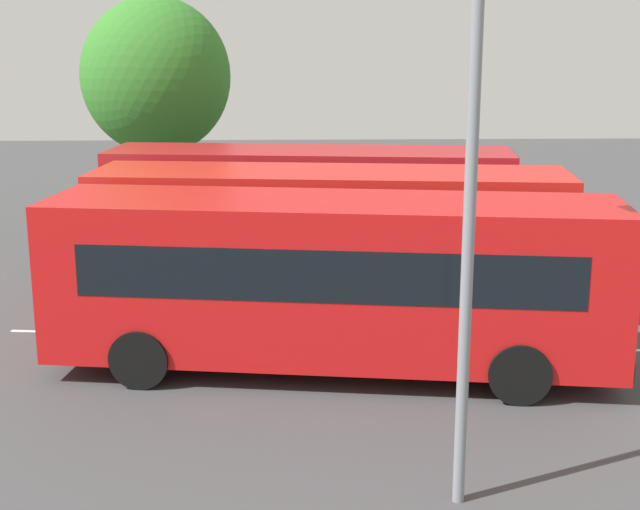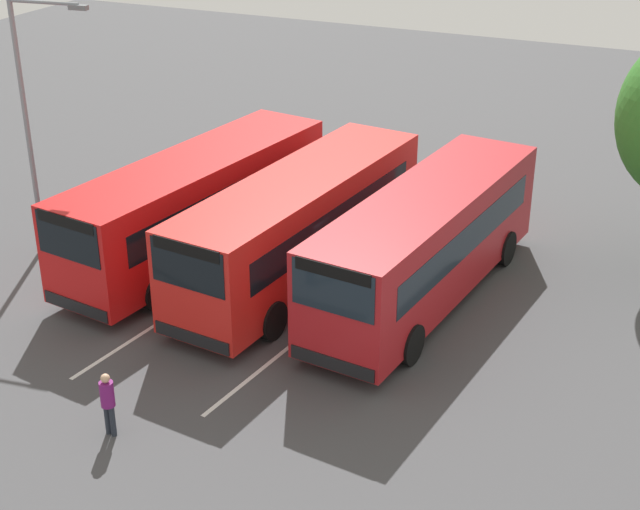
{
  "view_description": "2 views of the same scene",
  "coord_description": "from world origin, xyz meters",
  "px_view_note": "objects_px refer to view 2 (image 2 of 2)",
  "views": [
    {
      "loc": [
        -1.09,
        -19.57,
        6.18
      ],
      "look_at": [
        -0.42,
        0.43,
        1.27
      ],
      "focal_mm": 50.62,
      "sensor_mm": 36.0,
      "label": 1
    },
    {
      "loc": [
        22.32,
        10.91,
        12.75
      ],
      "look_at": [
        0.76,
        1.11,
        1.43
      ],
      "focal_mm": 52.45,
      "sensor_mm": 36.0,
      "label": 2
    }
  ],
  "objects_px": {
    "bus_center_right": "(426,241)",
    "street_lamp": "(32,111)",
    "pedestrian": "(108,400)",
    "bus_far_left": "(196,203)",
    "bus_center_left": "(299,224)"
  },
  "relations": [
    {
      "from": "bus_center_right",
      "to": "pedestrian",
      "type": "distance_m",
      "value": 10.08
    },
    {
      "from": "bus_center_right",
      "to": "pedestrian",
      "type": "xyz_separation_m",
      "value": [
        9.07,
        -4.31,
        -0.88
      ]
    },
    {
      "from": "bus_far_left",
      "to": "street_lamp",
      "type": "xyz_separation_m",
      "value": [
        1.43,
        -4.7,
        2.74
      ]
    },
    {
      "from": "bus_far_left",
      "to": "bus_center_right",
      "type": "relative_size",
      "value": 1.0
    },
    {
      "from": "bus_center_right",
      "to": "pedestrian",
      "type": "bearing_deg",
      "value": -18.9
    },
    {
      "from": "pedestrian",
      "to": "bus_center_right",
      "type": "bearing_deg",
      "value": -17.9
    },
    {
      "from": "pedestrian",
      "to": "street_lamp",
      "type": "relative_size",
      "value": 0.2
    },
    {
      "from": "bus_far_left",
      "to": "bus_center_left",
      "type": "xyz_separation_m",
      "value": [
        0.11,
        3.57,
        0.0
      ]
    },
    {
      "from": "bus_center_left",
      "to": "bus_center_right",
      "type": "relative_size",
      "value": 1.0
    },
    {
      "from": "bus_far_left",
      "to": "pedestrian",
      "type": "relative_size",
      "value": 6.72
    },
    {
      "from": "bus_center_right",
      "to": "bus_far_left",
      "type": "bearing_deg",
      "value": -81.52
    },
    {
      "from": "pedestrian",
      "to": "street_lamp",
      "type": "bearing_deg",
      "value": 53.73
    },
    {
      "from": "bus_center_right",
      "to": "street_lamp",
      "type": "bearing_deg",
      "value": -75.55
    },
    {
      "from": "bus_center_left",
      "to": "bus_center_right",
      "type": "xyz_separation_m",
      "value": [
        -0.36,
        3.76,
        0.0
      ]
    },
    {
      "from": "bus_far_left",
      "to": "street_lamp",
      "type": "distance_m",
      "value": 5.62
    }
  ]
}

